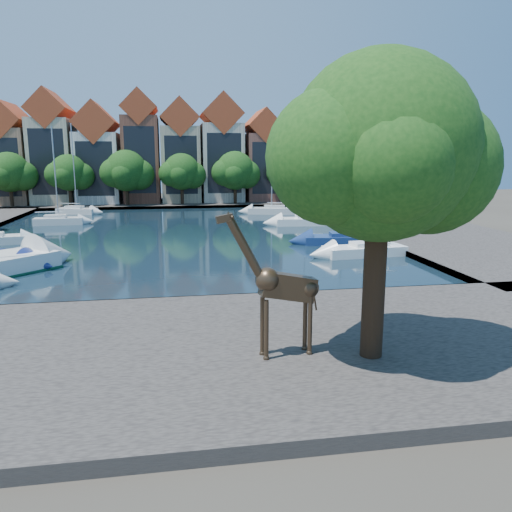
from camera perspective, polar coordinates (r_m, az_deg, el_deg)
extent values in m
plane|color=#38332B|center=(26.33, -10.32, -5.66)|extent=(160.00, 160.00, 0.00)
cube|color=black|center=(49.78, -10.02, 2.44)|extent=(38.00, 50.00, 0.08)
cube|color=#49443F|center=(19.64, -10.58, -10.90)|extent=(50.00, 14.00, 0.50)
cube|color=#49443F|center=(81.53, -9.89, 6.03)|extent=(60.00, 16.00, 0.50)
cube|color=#49443F|center=(55.43, 16.81, 3.25)|extent=(14.00, 52.00, 0.50)
cylinder|color=#332114|center=(18.16, 13.35, -2.90)|extent=(0.80, 0.80, 5.50)
sphere|color=#164012|center=(17.62, 14.06, 11.98)|extent=(6.40, 6.40, 6.40)
sphere|color=#164012|center=(18.73, 19.07, 9.69)|extent=(4.80, 4.80, 4.80)
sphere|color=#164012|center=(16.62, 8.88, 11.13)|extent=(4.48, 4.48, 4.48)
cube|color=#946C50|center=(84.55, -26.01, 9.15)|extent=(5.39, 9.00, 11.00)
cube|color=#A44120|center=(84.69, -26.42, 13.68)|extent=(5.44, 9.18, 5.44)
cube|color=black|center=(80.26, -26.91, 9.01)|extent=(4.40, 0.05, 8.25)
cube|color=#C0B494|center=(83.07, -22.03, 9.97)|extent=(5.88, 9.00, 12.50)
cube|color=#A44120|center=(83.33, -22.43, 15.16)|extent=(5.94, 9.18, 5.94)
cube|color=black|center=(78.70, -22.73, 9.88)|extent=(4.80, 0.05, 9.38)
cube|color=silver|center=(81.96, -17.48, 9.56)|extent=(6.37, 9.00, 10.50)
cube|color=#A44120|center=(82.08, -17.77, 14.22)|extent=(6.43, 9.18, 6.43)
cube|color=black|center=(77.53, -17.93, 9.46)|extent=(5.20, 0.05, 7.88)
cube|color=brown|center=(81.32, -12.92, 10.66)|extent=(5.39, 9.00, 13.00)
cube|color=#A44120|center=(81.63, -13.17, 16.08)|extent=(5.44, 9.18, 5.44)
cube|color=black|center=(76.85, -13.11, 10.63)|extent=(4.40, 0.05, 9.75)
cube|color=tan|center=(81.22, -8.60, 10.29)|extent=(5.88, 9.00, 11.50)
cube|color=#A44120|center=(81.40, -8.76, 15.27)|extent=(5.94, 9.18, 5.94)
cube|color=black|center=(76.74, -8.54, 10.23)|extent=(4.80, 0.05, 8.62)
cube|color=beige|center=(81.59, -3.96, 10.57)|extent=(6.37, 9.00, 12.00)
cube|color=#A44120|center=(81.82, -4.04, 15.78)|extent=(6.43, 9.18, 6.43)
cube|color=black|center=(77.13, -3.63, 10.53)|extent=(5.20, 0.05, 9.00)
cube|color=brown|center=(82.49, 0.61, 10.08)|extent=(5.39, 9.00, 10.50)
cube|color=#A44120|center=(82.59, 0.62, 14.57)|extent=(5.44, 9.18, 5.44)
cube|color=black|center=(78.08, 1.20, 10.01)|extent=(4.40, 0.05, 7.88)
cylinder|color=#332114|center=(79.17, -26.18, 6.23)|extent=(0.50, 0.50, 3.20)
sphere|color=#153710|center=(79.01, -26.39, 8.59)|extent=(5.60, 5.60, 5.60)
sphere|color=#153710|center=(78.85, -25.11, 8.29)|extent=(4.20, 4.20, 4.20)
cylinder|color=#332114|center=(77.28, -20.46, 6.57)|extent=(0.50, 0.50, 3.20)
sphere|color=#153710|center=(77.11, -20.62, 8.91)|extent=(5.20, 5.20, 5.20)
sphere|color=#153710|center=(77.15, -19.40, 8.61)|extent=(3.90, 3.90, 3.90)
sphere|color=#153710|center=(77.01, -21.72, 8.64)|extent=(3.64, 3.64, 3.64)
cylinder|color=#332114|center=(76.18, -14.50, 6.87)|extent=(0.50, 0.50, 3.20)
sphere|color=#153710|center=(76.00, -14.63, 9.42)|extent=(6.00, 6.00, 6.00)
sphere|color=#153710|center=(76.19, -13.22, 9.04)|extent=(4.50, 4.50, 4.50)
sphere|color=#153710|center=(75.78, -15.90, 9.12)|extent=(4.20, 4.20, 4.20)
cylinder|color=#332114|center=(75.91, -8.43, 7.09)|extent=(0.50, 0.50, 3.20)
sphere|color=#153710|center=(75.74, -8.51, 9.52)|extent=(5.40, 5.40, 5.40)
sphere|color=#153710|center=(76.11, -7.26, 9.15)|extent=(4.05, 4.05, 4.05)
sphere|color=#153710|center=(75.34, -9.64, 9.27)|extent=(3.78, 3.78, 3.78)
cylinder|color=#332114|center=(76.48, -2.38, 7.23)|extent=(0.50, 0.50, 3.20)
sphere|color=#153710|center=(76.31, -2.41, 9.73)|extent=(5.80, 5.80, 5.80)
sphere|color=#153710|center=(76.86, -1.13, 9.32)|extent=(4.35, 4.35, 4.35)
sphere|color=#153710|center=(75.74, -3.58, 9.49)|extent=(4.06, 4.06, 4.06)
cylinder|color=#332114|center=(77.87, 3.51, 7.30)|extent=(0.50, 0.50, 3.20)
sphere|color=#153710|center=(77.71, 3.54, 9.62)|extent=(5.20, 5.20, 5.20)
sphere|color=#153710|center=(78.39, 4.61, 9.24)|extent=(3.90, 3.90, 3.90)
sphere|color=#153710|center=(77.02, 2.56, 9.42)|extent=(3.64, 3.64, 3.64)
cylinder|color=#3E2E1F|center=(17.80, 1.19, -8.46)|extent=(0.17, 0.17, 2.19)
cylinder|color=#3E2E1F|center=(18.21, 0.73, -7.99)|extent=(0.17, 0.17, 2.19)
cylinder|color=#3E2E1F|center=(18.36, 6.18, -7.89)|extent=(0.17, 0.17, 2.19)
cylinder|color=#3E2E1F|center=(18.76, 5.63, -7.46)|extent=(0.17, 0.17, 2.19)
cube|color=#3E2E1F|center=(17.85, 3.68, -3.51)|extent=(2.18, 0.85, 1.28)
cylinder|color=#3E2E1F|center=(17.06, -1.14, 0.71)|extent=(1.43, 0.49, 2.26)
cube|color=#3E2E1F|center=(16.70, -3.63, 4.31)|extent=(0.63, 0.27, 0.35)
cube|color=silver|center=(59.89, -21.62, 3.83)|extent=(5.29, 2.16, 1.01)
cube|color=silver|center=(59.85, -21.64, 4.15)|extent=(2.35, 1.42, 0.56)
cylinder|color=#B2B2B7|center=(59.50, -21.99, 8.82)|extent=(0.13, 0.13, 9.90)
cube|color=silver|center=(70.35, -19.79, 4.95)|extent=(5.52, 3.53, 0.95)
cube|color=silver|center=(70.31, -19.81, 5.20)|extent=(2.58, 1.99, 0.53)
cylinder|color=#B2B2B7|center=(70.00, -20.11, 9.60)|extent=(0.13, 0.13, 10.92)
cube|color=white|center=(39.24, 12.29, 0.73)|extent=(6.46, 2.78, 0.95)
cube|color=white|center=(39.19, 12.31, 1.19)|extent=(2.88, 1.79, 0.53)
cylinder|color=#B2B2B7|center=(38.67, 12.58, 7.54)|extent=(0.13, 0.13, 8.80)
cube|color=navy|center=(44.13, 9.76, 1.97)|extent=(6.75, 3.12, 0.92)
cube|color=navy|center=(44.08, 9.78, 2.36)|extent=(3.03, 1.96, 0.51)
cylinder|color=#B2B2B7|center=(43.56, 10.05, 10.28)|extent=(0.12, 0.12, 12.25)
cube|color=white|center=(55.69, 5.64, 4.07)|extent=(6.74, 2.63, 1.01)
cube|color=white|center=(55.65, 5.65, 4.41)|extent=(2.98, 1.76, 0.56)
cylinder|color=#B2B2B7|center=(55.28, 5.74, 9.13)|extent=(0.14, 0.14, 9.28)
cube|color=silver|center=(66.19, 1.79, 5.28)|extent=(6.48, 3.49, 1.03)
cube|color=silver|center=(66.15, 1.79, 5.58)|extent=(2.96, 2.08, 0.57)
cylinder|color=#B2B2B7|center=(65.83, 1.82, 9.94)|extent=(0.14, 0.14, 10.17)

